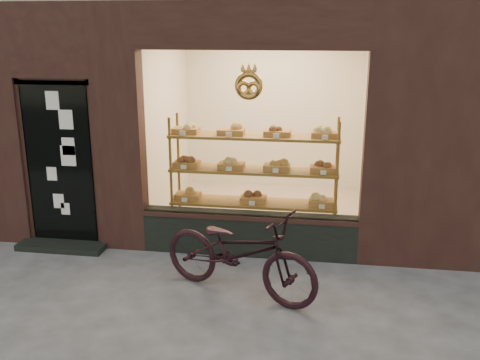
# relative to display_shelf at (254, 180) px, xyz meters

# --- Properties ---
(ground) EXTENTS (90.00, 90.00, 0.00)m
(ground) POSITION_rel_display_shelf_xyz_m (-0.45, -2.55, -0.87)
(ground) COLOR #484848
(display_shelf) EXTENTS (2.20, 0.45, 1.70)m
(display_shelf) POSITION_rel_display_shelf_xyz_m (0.00, 0.00, 0.00)
(display_shelf) COLOR olive
(display_shelf) RESTS_ON ground
(bicycle) EXTENTS (1.96, 1.28, 0.97)m
(bicycle) POSITION_rel_display_shelf_xyz_m (0.04, -1.50, -0.38)
(bicycle) COLOR black
(bicycle) RESTS_ON ground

